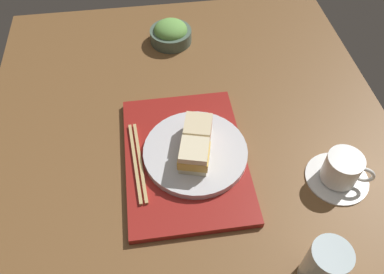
{
  "coord_description": "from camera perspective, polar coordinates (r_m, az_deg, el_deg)",
  "views": [
    {
      "loc": [
        45.41,
        -7.95,
        72.34
      ],
      "look_at": [
        -8.27,
        -0.41,
        5.0
      ],
      "focal_mm": 36.07,
      "sensor_mm": 36.0,
      "label": 1
    }
  ],
  "objects": [
    {
      "name": "sandwich_far",
      "position": [
        0.82,
        0.31,
        -2.76
      ],
      "size": [
        8.06,
        7.91,
        5.46
      ],
      "color": "beige",
      "rests_on": "sandwich_plate"
    },
    {
      "name": "drinking_glass",
      "position": [
        0.75,
        18.98,
        -17.59
      ],
      "size": [
        7.12,
        7.12,
        11.32
      ],
      "primitive_type": "cylinder",
      "color": "silver",
      "rests_on": "ground_plane"
    },
    {
      "name": "sandwich_near",
      "position": [
        0.86,
        0.87,
        0.99
      ],
      "size": [
        8.06,
        7.52,
        5.16
      ],
      "color": "beige",
      "rests_on": "sandwich_plate"
    },
    {
      "name": "chopsticks_pair",
      "position": [
        0.87,
        -8.04,
        -3.63
      ],
      "size": [
        21.88,
        3.34,
        0.7
      ],
      "color": "tan",
      "rests_on": "serving_tray"
    },
    {
      "name": "ground_plane",
      "position": [
        0.87,
        1.03,
        -6.87
      ],
      "size": [
        140.0,
        100.0,
        3.0
      ],
      "primitive_type": "cube",
      "color": "brown"
    },
    {
      "name": "sandwich_plate",
      "position": [
        0.87,
        0.58,
        -2.26
      ],
      "size": [
        23.49,
        23.49,
        1.7
      ],
      "primitive_type": "cylinder",
      "color": "silver",
      "rests_on": "serving_tray"
    },
    {
      "name": "serving_tray",
      "position": [
        0.88,
        -1.0,
        -3.06
      ],
      "size": [
        37.74,
        27.03,
        1.72
      ],
      "primitive_type": "cube",
      "color": "maroon",
      "rests_on": "ground_plane"
    },
    {
      "name": "salad_bowl",
      "position": [
        1.18,
        -3.17,
        15.08
      ],
      "size": [
        12.3,
        12.3,
        6.59
      ],
      "color": "#4C6051",
      "rests_on": "ground_plane"
    },
    {
      "name": "coffee_cup",
      "position": [
        0.89,
        21.22,
        -4.65
      ],
      "size": [
        13.81,
        13.81,
        7.54
      ],
      "color": "white",
      "rests_on": "ground_plane"
    }
  ]
}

